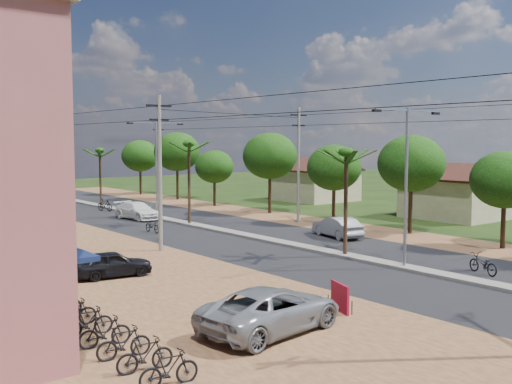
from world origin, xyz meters
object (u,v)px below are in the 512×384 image
Objects in this scene: car_silver_mid at (337,227)px; parked_scooter_row at (105,332)px; car_parked_silver at (271,310)px; car_parked_dark at (112,265)px; car_white_far at (138,211)px; roadside_sign at (340,298)px; moto_rider_east at (483,265)px.

car_silver_mid is 23.43m from parked_scooter_row.
car_parked_silver is 1.47× the size of car_parked_dark.
car_parked_silver reaches higher than car_white_far.
car_parked_silver reaches higher than roadside_sign.
moto_rider_east is at bearing -5.43° from parked_scooter_row.
car_parked_silver is 10.83m from car_parked_dark.
moto_rider_east is at bearing 91.51° from car_silver_mid.
parked_scooter_row is at bearing 162.10° from car_parked_dark.
car_white_far reaches higher than car_parked_dark.
roadside_sign is (-6.50, -28.72, -0.14)m from car_white_far.
car_white_far is at bearing 96.93° from roadside_sign.
car_parked_dark is (-0.66, 10.81, -0.13)m from car_parked_silver.
parked_scooter_row is at bearing 60.03° from car_parked_silver.
roadside_sign reaches higher than moto_rider_east.
car_white_far is 1.30× the size of car_parked_dark.
car_parked_silver is 5.41m from parked_scooter_row.
parked_scooter_row is (-18.48, 1.76, 0.01)m from moto_rider_east.
parked_scooter_row is (-4.33, -8.72, -0.12)m from car_parked_dark.
car_parked_dark is 9.74m from parked_scooter_row.
car_silver_mid is at bearing 26.04° from parked_scooter_row.
car_silver_mid reaches higher than moto_rider_east.
car_silver_mid is 0.89× the size of car_white_far.
car_silver_mid is 17.48m from roadside_sign.
car_parked_silver is at bearing -115.33° from car_white_far.
car_white_far is at bearing -64.24° from moto_rider_east.
car_white_far is at bearing 60.80° from parked_scooter_row.
car_silver_mid is 0.78× the size of car_parked_silver.
car_silver_mid is 3.28× the size of roadside_sign.
car_silver_mid reaches higher than car_white_far.
car_parked_dark is 2.85× the size of roadside_sign.
car_parked_silver is 4.20× the size of roadside_sign.
car_silver_mid is 2.24× the size of moto_rider_east.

